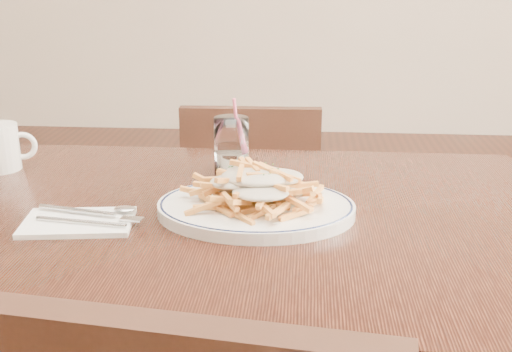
# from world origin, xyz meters

# --- Properties ---
(table) EXTENTS (1.20, 0.80, 0.75)m
(table) POSITION_xyz_m (0.00, 0.00, 0.67)
(table) COLOR black
(table) RESTS_ON ground
(chair_far) EXTENTS (0.38, 0.38, 0.80)m
(chair_far) POSITION_xyz_m (-0.00, 0.69, 0.46)
(chair_far) COLOR black
(chair_far) RESTS_ON ground
(fries_plate) EXTENTS (0.36, 0.31, 0.02)m
(fries_plate) POSITION_xyz_m (0.06, -0.01, 0.76)
(fries_plate) COLOR white
(fries_plate) RESTS_ON table
(loaded_fries) EXTENTS (0.25, 0.21, 0.07)m
(loaded_fries) POSITION_xyz_m (0.06, -0.01, 0.81)
(loaded_fries) COLOR #E49945
(loaded_fries) RESTS_ON fries_plate
(napkin) EXTENTS (0.19, 0.14, 0.01)m
(napkin) POSITION_xyz_m (-0.23, -0.08, 0.75)
(napkin) COLOR white
(napkin) RESTS_ON table
(cutlery) EXTENTS (0.20, 0.09, 0.01)m
(cutlery) POSITION_xyz_m (-0.23, -0.07, 0.76)
(cutlery) COLOR silver
(cutlery) RESTS_ON napkin
(water_glass) EXTENTS (0.07, 0.07, 0.16)m
(water_glass) POSITION_xyz_m (-0.01, 0.23, 0.80)
(water_glass) COLOR white
(water_glass) RESTS_ON table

